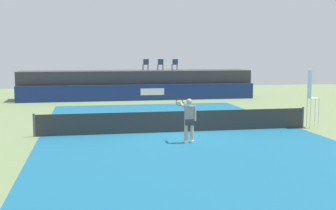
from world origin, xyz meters
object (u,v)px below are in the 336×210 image
at_px(net_post_near, 34,125).
at_px(tennis_ball, 162,108).
at_px(spectator_chair_center, 175,64).
at_px(spectator_chair_left, 160,64).
at_px(umpire_chair, 311,95).
at_px(net_post_far, 303,117).
at_px(tennis_player, 189,119).
at_px(spectator_chair_far_left, 146,64).

bearing_deg(net_post_near, tennis_ball, 50.20).
height_order(spectator_chair_center, net_post_near, spectator_chair_center).
relative_size(spectator_chair_center, tennis_ball, 13.06).
distance_m(spectator_chair_left, spectator_chair_center, 1.15).
height_order(spectator_chair_center, tennis_ball, spectator_chair_center).
distance_m(umpire_chair, net_post_far, 1.16).
bearing_deg(net_post_far, tennis_player, -158.58).
xyz_separation_m(spectator_chair_center, net_post_near, (-9.25, -15.12, -2.19)).
bearing_deg(spectator_chair_left, tennis_ball, -99.06).
relative_size(spectator_chair_left, net_post_far, 0.89).
xyz_separation_m(net_post_near, tennis_player, (6.21, -2.43, 0.46)).
bearing_deg(spectator_chair_far_left, spectator_chair_left, -1.91).
relative_size(net_post_near, tennis_ball, 14.71).
xyz_separation_m(spectator_chair_left, tennis_ball, (-1.11, -6.99, -2.66)).
distance_m(spectator_chair_center, tennis_ball, 7.53).
xyz_separation_m(spectator_chair_center, tennis_ball, (-2.22, -6.69, -2.66)).
relative_size(spectator_chair_left, umpire_chair, 0.32).
relative_size(spectator_chair_far_left, tennis_player, 0.50).
bearing_deg(spectator_chair_center, net_post_near, -121.45).
bearing_deg(umpire_chair, spectator_chair_left, 106.85).
bearing_deg(net_post_far, spectator_chair_far_left, 109.41).
xyz_separation_m(spectator_chair_far_left, tennis_player, (-0.75, -17.89, -1.73)).
xyz_separation_m(spectator_chair_left, umpire_chair, (4.67, -15.41, -1.11)).
height_order(spectator_chair_left, spectator_chair_center, same).
bearing_deg(tennis_player, tennis_ball, 85.71).
bearing_deg(net_post_near, umpire_chair, 0.05).
xyz_separation_m(spectator_chair_far_left, spectator_chair_left, (1.18, -0.04, 0.00)).
bearing_deg(spectator_chair_center, umpire_chair, -76.74).
bearing_deg(tennis_ball, net_post_near, -129.80).
bearing_deg(net_post_far, umpire_chair, 1.54).
height_order(net_post_near, tennis_player, tennis_player).
distance_m(spectator_chair_left, tennis_ball, 7.56).
bearing_deg(net_post_near, spectator_chair_far_left, 65.79).
xyz_separation_m(umpire_chair, net_post_far, (-0.40, -0.01, -1.09)).
bearing_deg(spectator_chair_left, umpire_chair, -73.15).
bearing_deg(tennis_ball, spectator_chair_center, 71.61).
xyz_separation_m(tennis_player, tennis_ball, (0.81, 10.86, -0.92)).
bearing_deg(spectator_chair_far_left, tennis_ball, -89.44).
height_order(umpire_chair, tennis_player, umpire_chair).
relative_size(umpire_chair, net_post_far, 2.76).
xyz_separation_m(spectator_chair_far_left, tennis_ball, (0.07, -7.03, -2.66)).
bearing_deg(spectator_chair_center, tennis_ball, -108.39).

